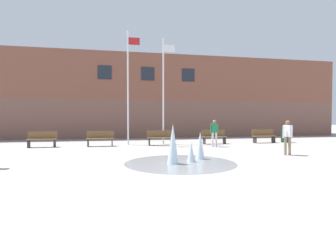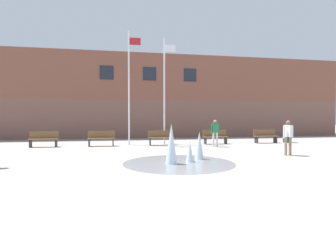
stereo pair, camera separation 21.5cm
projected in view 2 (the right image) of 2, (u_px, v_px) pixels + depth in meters
ground_plane at (240, 200)px, 5.43m from camera, size 100.00×100.00×0.00m
library_building at (146, 98)px, 24.88m from camera, size 36.00×6.05×7.16m
splash_fountain at (183, 149)px, 10.04m from camera, size 4.21×4.21×1.49m
park_bench_far_left at (44, 139)px, 15.32m from camera, size 1.60×0.44×0.91m
park_bench_left_of_flagpoles at (101, 138)px, 15.83m from camera, size 1.60×0.44×0.91m
park_bench_under_left_flagpole at (161, 137)px, 16.45m from camera, size 1.60×0.44×0.91m
park_bench_center at (215, 137)px, 17.16m from camera, size 1.60×0.44×0.91m
park_bench_far_right at (265, 136)px, 17.82m from camera, size 1.60×0.44×0.91m
adult_near_bench at (288, 135)px, 11.91m from camera, size 0.50×0.39×1.59m
teen_by_trashcan at (215, 131)px, 15.44m from camera, size 0.50×0.23×1.59m
flagpole_left at (129, 84)px, 16.50m from camera, size 0.80×0.10×7.16m
flagpole_right at (165, 88)px, 16.91m from camera, size 0.80×0.10×6.83m
trash_can at (287, 136)px, 18.14m from camera, size 0.56×0.56×0.90m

